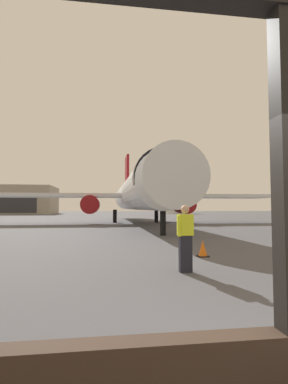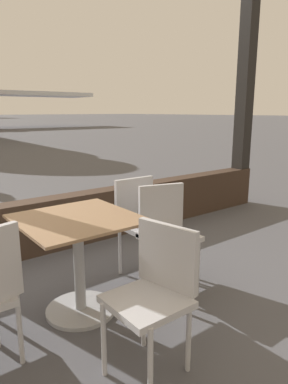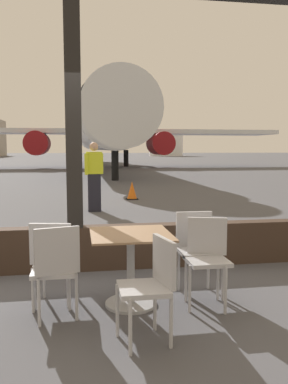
{
  "view_description": "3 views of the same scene",
  "coord_description": "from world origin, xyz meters",
  "views": [
    {
      "loc": [
        -1.65,
        -2.42,
        1.66
      ],
      "look_at": [
        0.84,
        16.0,
        2.7
      ],
      "focal_mm": 26.88,
      "sensor_mm": 36.0,
      "label": 1
    },
    {
      "loc": [
        -0.52,
        -3.44,
        1.47
      ],
      "look_at": [
        1.27,
        -1.14,
        0.79
      ],
      "focal_mm": 32.58,
      "sensor_mm": 36.0,
      "label": 2
    },
    {
      "loc": [
        0.06,
        -5.18,
        1.57
      ],
      "look_at": [
        0.85,
        -0.32,
        1.04
      ],
      "focal_mm": 37.51,
      "sensor_mm": 36.0,
      "label": 3
    }
  ],
  "objects": [
    {
      "name": "airplane",
      "position": [
        1.85,
        28.69,
        3.3
      ],
      "size": [
        30.67,
        35.27,
        10.15
      ],
      "color": "silver",
      "rests_on": "ground"
    },
    {
      "name": "cafe_chair_aisle_right",
      "position": [
        1.3,
        -1.06,
        0.54
      ],
      "size": [
        0.41,
        0.41,
        0.88
      ],
      "color": "#B2B2B7",
      "rests_on": "ground"
    },
    {
      "name": "cafe_chair_aisle_left",
      "position": [
        -0.17,
        -1.53,
        0.52
      ],
      "size": [
        0.47,
        0.47,
        0.88
      ],
      "color": "#B2B2B7",
      "rests_on": "ground"
    },
    {
      "name": "cafe_chair_side_extra",
      "position": [
        1.32,
        -1.38,
        0.53
      ],
      "size": [
        0.47,
        0.47,
        0.87
      ],
      "color": "#B2B2B7",
      "rests_on": "ground"
    },
    {
      "name": "ground_plane",
      "position": [
        0.0,
        40.0,
        0.0
      ],
      "size": [
        220.0,
        220.0,
        0.0
      ],
      "primitive_type": "plane",
      "color": "#4C4C51"
    },
    {
      "name": "cafe_chair_window_left",
      "position": [
        0.63,
        -2.08,
        0.52
      ],
      "size": [
        0.45,
        0.45,
        0.85
      ],
      "color": "#B2B2B7",
      "rests_on": "ground"
    },
    {
      "name": "fuel_storage_tank",
      "position": [
        19.03,
        81.32,
        2.6
      ],
      "size": [
        7.39,
        7.39,
        5.2
      ],
      "primitive_type": "cylinder",
      "color": "white",
      "rests_on": "ground"
    },
    {
      "name": "ground_crew_worker",
      "position": [
        0.44,
        4.93,
        0.9
      ],
      "size": [
        0.48,
        0.37,
        1.74
      ],
      "color": "black",
      "rests_on": "ground"
    },
    {
      "name": "cafe_chair_window_right",
      "position": [
        -0.21,
        -1.21,
        0.52
      ],
      "size": [
        0.45,
        0.45,
        0.87
      ],
      "color": "#B2B2B7",
      "rests_on": "ground"
    },
    {
      "name": "dining_table",
      "position": [
        0.55,
        -1.29,
        0.43
      ],
      "size": [
        0.79,
        0.79,
        0.74
      ],
      "color": "#8C6B4C",
      "rests_on": "ground"
    },
    {
      "name": "window_frame",
      "position": [
        0.0,
        0.0,
        1.38
      ],
      "size": [
        8.47,
        0.24,
        3.76
      ],
      "color": "#38281E",
      "rests_on": "ground"
    },
    {
      "name": "traffic_cone",
      "position": [
        1.69,
        7.17,
        0.26
      ],
      "size": [
        0.36,
        0.36,
        0.56
      ],
      "color": "orange",
      "rests_on": "ground"
    }
  ]
}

